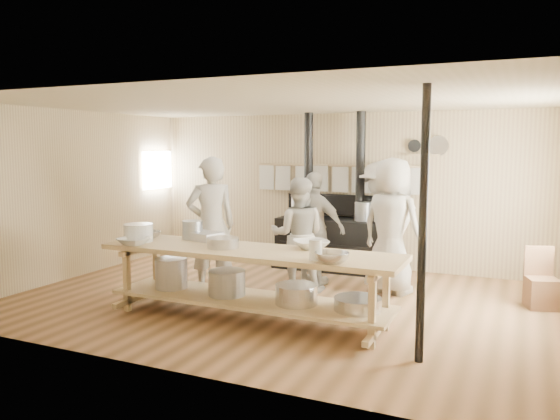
{
  "coord_description": "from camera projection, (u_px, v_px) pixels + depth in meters",
  "views": [
    {
      "loc": [
        2.89,
        -6.44,
        2.03
      ],
      "look_at": [
        -0.1,
        0.2,
        1.19
      ],
      "focal_mm": 35.0,
      "sensor_mm": 36.0,
      "label": 1
    }
  ],
  "objects": [
    {
      "name": "mixing_bowl_large",
      "position": [
        223.0,
        243.0,
        6.42
      ],
      "size": [
        0.49,
        0.49,
        0.12
      ],
      "primitive_type": "cylinder",
      "rotation": [
        0.0,
        0.0,
        0.37
      ],
      "color": "silver",
      "rests_on": "prep_table"
    },
    {
      "name": "pitcher",
      "position": [
        316.0,
        250.0,
        5.71
      ],
      "size": [
        0.18,
        0.18,
        0.22
      ],
      "primitive_type": "cylinder",
      "rotation": [
        0.0,
        0.0,
        0.34
      ],
      "color": "white",
      "rests_on": "prep_table"
    },
    {
      "name": "ground",
      "position": [
        281.0,
        301.0,
        7.25
      ],
      "size": [
        7.0,
        7.0,
        0.0
      ],
      "primitive_type": "plane",
      "color": "brown",
      "rests_on": "ground"
    },
    {
      "name": "left_opening",
      "position": [
        157.0,
        170.0,
        10.28
      ],
      "size": [
        0.0,
        0.9,
        0.9
      ],
      "color": "white",
      "rests_on": "ground"
    },
    {
      "name": "chair",
      "position": [
        541.0,
        290.0,
        6.91
      ],
      "size": [
        0.45,
        0.45,
        0.77
      ],
      "rotation": [
        0.0,
        0.0,
        0.3
      ],
      "color": "#523321",
      "rests_on": "ground"
    },
    {
      "name": "bowl_white_b",
      "position": [
        311.0,
        244.0,
        6.37
      ],
      "size": [
        0.57,
        0.57,
        0.1
      ],
      "primitive_type": "imported",
      "rotation": [
        0.0,
        0.0,
        2.28
      ],
      "color": "white",
      "rests_on": "prep_table"
    },
    {
      "name": "deep_bowl_enamel",
      "position": [
        138.0,
        233.0,
        6.84
      ],
      "size": [
        0.42,
        0.42,
        0.22
      ],
      "primitive_type": "cylinder",
      "rotation": [
        0.0,
        0.0,
        0.2
      ],
      "color": "white",
      "rests_on": "prep_table"
    },
    {
      "name": "stove",
      "position": [
        332.0,
        238.0,
        9.11
      ],
      "size": [
        1.9,
        0.75,
        2.6
      ],
      "color": "black",
      "rests_on": "ground"
    },
    {
      "name": "roasting_pan",
      "position": [
        203.0,
        236.0,
        6.97
      ],
      "size": [
        0.53,
        0.42,
        0.1
      ],
      "primitive_type": "cube",
      "rotation": [
        0.0,
        0.0,
        -0.28
      ],
      "color": "#B2B2B7",
      "rests_on": "prep_table"
    },
    {
      "name": "cook_left",
      "position": [
        298.0,
        235.0,
        7.64
      ],
      "size": [
        0.93,
        0.82,
        1.61
      ],
      "primitive_type": "imported",
      "rotation": [
        0.0,
        0.0,
        3.46
      ],
      "color": "#AAA496",
      "rests_on": "ground"
    },
    {
      "name": "bowl_steel_a",
      "position": [
        150.0,
        235.0,
        7.12
      ],
      "size": [
        0.38,
        0.38,
        0.09
      ],
      "primitive_type": "imported",
      "rotation": [
        0.0,
        0.0,
        1.11
      ],
      "color": "silver",
      "rests_on": "prep_table"
    },
    {
      "name": "back_wall_shelf",
      "position": [
        428.0,
        149.0,
        8.62
      ],
      "size": [
        0.63,
        0.14,
        0.32
      ],
      "color": "tan",
      "rests_on": "ground"
    },
    {
      "name": "room_shell",
      "position": [
        281.0,
        179.0,
        7.06
      ],
      "size": [
        7.0,
        7.0,
        7.0
      ],
      "color": "tan",
      "rests_on": "ground"
    },
    {
      "name": "support_post",
      "position": [
        423.0,
        226.0,
        5.04
      ],
      "size": [
        0.08,
        0.08,
        2.6
      ],
      "primitive_type": "cylinder",
      "color": "black",
      "rests_on": "ground"
    },
    {
      "name": "cook_right",
      "position": [
        314.0,
        229.0,
        8.02
      ],
      "size": [
        1.03,
        0.55,
        1.67
      ],
      "primitive_type": "imported",
      "rotation": [
        0.0,
        0.0,
        3.0
      ],
      "color": "#AAA496",
      "rests_on": "ground"
    },
    {
      "name": "bowl_white_a",
      "position": [
        134.0,
        241.0,
        6.6
      ],
      "size": [
        0.37,
        0.37,
        0.09
      ],
      "primitive_type": "imported",
      "rotation": [
        0.0,
        0.0,
        -0.01
      ],
      "color": "white",
      "rests_on": "prep_table"
    },
    {
      "name": "cook_center",
      "position": [
        392.0,
        226.0,
        7.54
      ],
      "size": [
        1.07,
        0.87,
        1.89
      ],
      "primitive_type": "imported",
      "rotation": [
        0.0,
        0.0,
        2.81
      ],
      "color": "#AAA496",
      "rests_on": "ground"
    },
    {
      "name": "cook_far_left",
      "position": [
        211.0,
        225.0,
        7.58
      ],
      "size": [
        0.82,
        0.8,
        1.9
      ],
      "primitive_type": "imported",
      "rotation": [
        0.0,
        0.0,
        3.89
      ],
      "color": "#AAA496",
      "rests_on": "ground"
    },
    {
      "name": "bowl_steel_b",
      "position": [
        332.0,
        258.0,
        5.57
      ],
      "size": [
        0.51,
        0.51,
        0.11
      ],
      "primitive_type": "imported",
      "rotation": [
        0.0,
        0.0,
        3.86
      ],
      "color": "silver",
      "rests_on": "prep_table"
    },
    {
      "name": "bucket_galv",
      "position": [
        193.0,
        230.0,
        7.02
      ],
      "size": [
        0.31,
        0.31,
        0.24
      ],
      "primitive_type": "cylinder",
      "rotation": [
        0.0,
        0.0,
        -0.25
      ],
      "color": "gray",
      "rests_on": "prep_table"
    },
    {
      "name": "towel_rail",
      "position": [
        339.0,
        176.0,
        9.24
      ],
      "size": [
        3.0,
        0.04,
        0.47
      ],
      "color": "tan",
      "rests_on": "ground"
    },
    {
      "name": "prep_table",
      "position": [
        248.0,
        277.0,
        6.38
      ],
      "size": [
        3.6,
        0.9,
        0.85
      ],
      "color": "tan",
      "rests_on": "ground"
    },
    {
      "name": "cook_by_window",
      "position": [
        380.0,
        219.0,
        8.55
      ],
      "size": [
        1.32,
        1.28,
        1.81
      ],
      "primitive_type": "imported",
      "rotation": [
        0.0,
        0.0,
        -0.73
      ],
      "color": "#AAA496",
      "rests_on": "ground"
    }
  ]
}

